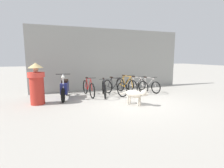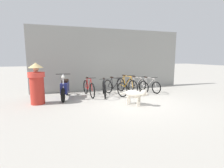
{
  "view_description": "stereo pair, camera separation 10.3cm",
  "coord_description": "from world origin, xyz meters",
  "px_view_note": "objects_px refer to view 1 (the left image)",
  "views": [
    {
      "loc": [
        -3.34,
        -5.99,
        1.82
      ],
      "look_at": [
        -0.73,
        0.92,
        0.65
      ],
      "focal_mm": 28.0,
      "sensor_mm": 36.0,
      "label": 1
    },
    {
      "loc": [
        -3.24,
        -6.03,
        1.82
      ],
      "look_at": [
        -0.73,
        0.92,
        0.65
      ],
      "focal_mm": 28.0,
      "sensor_mm": 36.0,
      "label": 2
    }
  ],
  "objects_px": {
    "bicycle_1": "(104,89)",
    "stray_dog": "(136,94)",
    "bicycle_3": "(126,86)",
    "person_in_robes": "(37,83)",
    "motorcycle": "(65,88)",
    "bicycle_2": "(115,88)",
    "bicycle_4": "(136,86)",
    "bicycle_0": "(88,88)",
    "bicycle_5": "(148,86)"
  },
  "relations": [
    {
      "from": "bicycle_1",
      "to": "stray_dog",
      "type": "xyz_separation_m",
      "value": [
        0.66,
        -1.85,
        0.07
      ]
    },
    {
      "from": "bicycle_3",
      "to": "person_in_robes",
      "type": "height_order",
      "value": "person_in_robes"
    },
    {
      "from": "motorcycle",
      "to": "person_in_robes",
      "type": "height_order",
      "value": "person_in_robes"
    },
    {
      "from": "bicycle_1",
      "to": "bicycle_3",
      "type": "relative_size",
      "value": 0.98
    },
    {
      "from": "motorcycle",
      "to": "bicycle_3",
      "type": "bearing_deg",
      "value": 104.18
    },
    {
      "from": "bicycle_2",
      "to": "bicycle_4",
      "type": "distance_m",
      "value": 1.31
    },
    {
      "from": "bicycle_1",
      "to": "bicycle_2",
      "type": "bearing_deg",
      "value": 108.99
    },
    {
      "from": "bicycle_0",
      "to": "bicycle_4",
      "type": "relative_size",
      "value": 1.11
    },
    {
      "from": "person_in_robes",
      "to": "bicycle_2",
      "type": "bearing_deg",
      "value": 174.03
    },
    {
      "from": "bicycle_0",
      "to": "bicycle_1",
      "type": "relative_size",
      "value": 1.02
    },
    {
      "from": "bicycle_4",
      "to": "bicycle_2",
      "type": "bearing_deg",
      "value": -96.27
    },
    {
      "from": "bicycle_1",
      "to": "bicycle_2",
      "type": "height_order",
      "value": "bicycle_2"
    },
    {
      "from": "bicycle_1",
      "to": "motorcycle",
      "type": "bearing_deg",
      "value": -82.37
    },
    {
      "from": "bicycle_5",
      "to": "bicycle_2",
      "type": "bearing_deg",
      "value": -98.86
    },
    {
      "from": "bicycle_0",
      "to": "stray_dog",
      "type": "distance_m",
      "value": 2.5
    },
    {
      "from": "bicycle_0",
      "to": "motorcycle",
      "type": "relative_size",
      "value": 0.91
    },
    {
      "from": "bicycle_0",
      "to": "bicycle_2",
      "type": "relative_size",
      "value": 1.03
    },
    {
      "from": "motorcycle",
      "to": "person_in_robes",
      "type": "distance_m",
      "value": 1.26
    },
    {
      "from": "bicycle_3",
      "to": "bicycle_4",
      "type": "height_order",
      "value": "bicycle_3"
    },
    {
      "from": "bicycle_2",
      "to": "bicycle_3",
      "type": "distance_m",
      "value": 0.75
    },
    {
      "from": "bicycle_0",
      "to": "bicycle_3",
      "type": "xyz_separation_m",
      "value": [
        1.92,
        0.01,
        0.01
      ]
    },
    {
      "from": "bicycle_1",
      "to": "bicycle_2",
      "type": "distance_m",
      "value": 0.55
    },
    {
      "from": "bicycle_0",
      "to": "person_in_robes",
      "type": "relative_size",
      "value": 1.09
    },
    {
      "from": "bicycle_4",
      "to": "stray_dog",
      "type": "relative_size",
      "value": 1.51
    },
    {
      "from": "bicycle_1",
      "to": "motorcycle",
      "type": "distance_m",
      "value": 1.74
    },
    {
      "from": "bicycle_1",
      "to": "bicycle_2",
      "type": "relative_size",
      "value": 1.01
    },
    {
      "from": "motorcycle",
      "to": "bicycle_5",
      "type": "bearing_deg",
      "value": 101.73
    },
    {
      "from": "bicycle_3",
      "to": "bicycle_5",
      "type": "relative_size",
      "value": 1.06
    },
    {
      "from": "bicycle_0",
      "to": "bicycle_5",
      "type": "distance_m",
      "value": 3.13
    },
    {
      "from": "bicycle_0",
      "to": "bicycle_4",
      "type": "xyz_separation_m",
      "value": [
        2.49,
        0.01,
        -0.02
      ]
    },
    {
      "from": "bicycle_5",
      "to": "person_in_robes",
      "type": "height_order",
      "value": "person_in_robes"
    },
    {
      "from": "bicycle_3",
      "to": "motorcycle",
      "type": "height_order",
      "value": "motorcycle"
    },
    {
      "from": "motorcycle",
      "to": "bicycle_2",
      "type": "bearing_deg",
      "value": 99.13
    },
    {
      "from": "bicycle_1",
      "to": "person_in_robes",
      "type": "xyz_separation_m",
      "value": [
        -2.8,
        -0.4,
        0.46
      ]
    },
    {
      "from": "bicycle_3",
      "to": "bicycle_4",
      "type": "relative_size",
      "value": 1.11
    },
    {
      "from": "bicycle_4",
      "to": "bicycle_3",
      "type": "bearing_deg",
      "value": -106.35
    },
    {
      "from": "bicycle_2",
      "to": "bicycle_4",
      "type": "bearing_deg",
      "value": 81.9
    },
    {
      "from": "bicycle_0",
      "to": "bicycle_1",
      "type": "height_order",
      "value": "bicycle_0"
    },
    {
      "from": "bicycle_3",
      "to": "person_in_robes",
      "type": "bearing_deg",
      "value": -92.14
    },
    {
      "from": "bicycle_3",
      "to": "stray_dog",
      "type": "relative_size",
      "value": 1.68
    },
    {
      "from": "bicycle_3",
      "to": "bicycle_5",
      "type": "xyz_separation_m",
      "value": [
        1.21,
        -0.13,
        -0.05
      ]
    },
    {
      "from": "bicycle_0",
      "to": "stray_dog",
      "type": "xyz_separation_m",
      "value": [
        1.32,
        -2.12,
        0.06
      ]
    },
    {
      "from": "motorcycle",
      "to": "stray_dog",
      "type": "height_order",
      "value": "motorcycle"
    },
    {
      "from": "bicycle_1",
      "to": "bicycle_2",
      "type": "xyz_separation_m",
      "value": [
        0.55,
        0.06,
        0.01
      ]
    },
    {
      "from": "bicycle_0",
      "to": "bicycle_2",
      "type": "height_order",
      "value": "bicycle_0"
    },
    {
      "from": "person_in_robes",
      "to": "motorcycle",
      "type": "bearing_deg",
      "value": -166.04
    },
    {
      "from": "bicycle_5",
      "to": "motorcycle",
      "type": "xyz_separation_m",
      "value": [
        -4.2,
        0.01,
        0.12
      ]
    },
    {
      "from": "bicycle_0",
      "to": "bicycle_1",
      "type": "xyz_separation_m",
      "value": [
        0.66,
        -0.27,
        -0.01
      ]
    },
    {
      "from": "person_in_robes",
      "to": "bicycle_4",
      "type": "bearing_deg",
      "value": 174.72
    },
    {
      "from": "bicycle_1",
      "to": "bicycle_3",
      "type": "distance_m",
      "value": 1.29
    }
  ]
}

